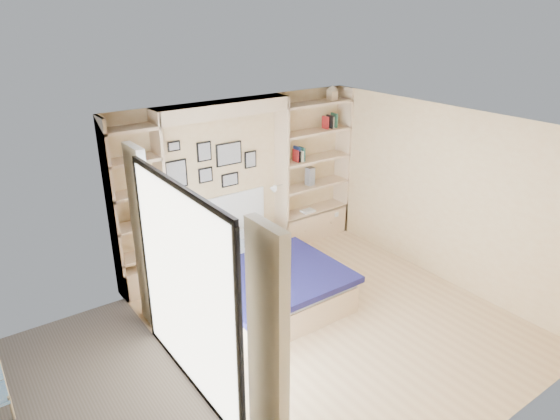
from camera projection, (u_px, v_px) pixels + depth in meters
ground at (332, 320)px, 6.37m from camera, size 4.50×4.50×0.00m
room_shell at (242, 212)px, 6.89m from camera, size 4.50×4.50×4.50m
bed at (259, 279)px, 6.77m from camera, size 1.77×2.34×1.07m
photo_gallery at (211, 164)px, 7.18m from camera, size 1.48×0.02×0.82m
reading_lamps at (229, 199)px, 7.29m from camera, size 1.92×0.12×0.15m
shelf_decor at (299, 146)px, 7.84m from camera, size 3.52×0.23×2.03m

